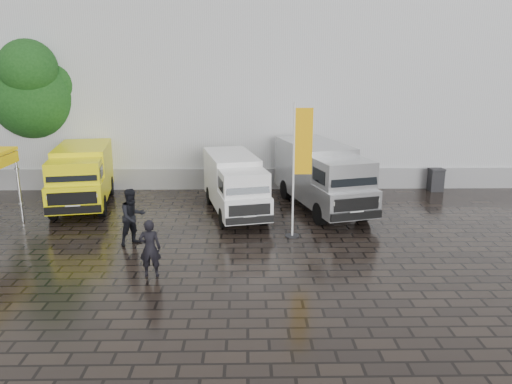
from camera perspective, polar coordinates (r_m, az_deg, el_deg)
ground at (r=16.71m, az=0.66°, el=-6.41°), size 120.00×120.00×0.00m
exhibition_hall at (r=31.67m, az=3.59°, el=14.66°), size 44.00×16.00×12.00m
hall_plinth at (r=24.29m, az=4.86°, el=1.53°), size 44.00×0.15×1.00m
van_yellow at (r=22.39m, az=-19.25°, el=1.59°), size 2.99×5.70×2.50m
van_white at (r=20.18m, az=-2.43°, el=0.76°), size 2.90×5.61×2.32m
van_silver at (r=20.90m, az=7.55°, el=1.64°), size 3.62×6.50×2.68m
flagpole at (r=17.13m, az=4.92°, el=3.18°), size 0.88×0.50×4.71m
tree at (r=26.40m, az=-24.12°, el=10.53°), size 4.05×4.12×7.27m
wheelie_bin at (r=25.32m, az=19.86°, el=1.34°), size 0.66×0.66×1.09m
person_front at (r=14.64m, az=-12.03°, el=-6.30°), size 0.63×0.42×1.71m
person_tent at (r=17.25m, az=-13.91°, el=-2.77°), size 1.19×1.17×1.93m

